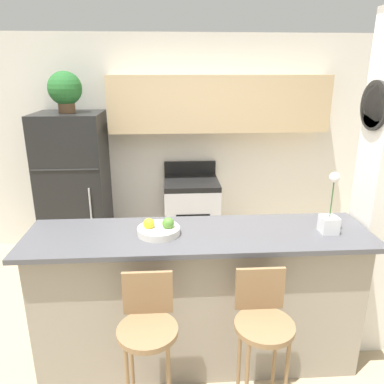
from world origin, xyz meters
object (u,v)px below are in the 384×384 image
object	(u,v)px
refrigerator	(75,188)
potted_plant_on_fridge	(65,90)
bar_stool_right	(263,327)
orchid_vase	(330,216)
bar_stool_left	(148,332)
fruit_bowl	(159,229)
stove_range	(191,216)
trash_bin	(127,248)

from	to	relation	value
refrigerator	potted_plant_on_fridge	xyz separation A→B (m)	(-0.00, 0.00, 1.09)
bar_stool_right	potted_plant_on_fridge	world-z (taller)	potted_plant_on_fridge
refrigerator	orchid_vase	size ratio (longest dim) A/B	3.93
bar_stool_left	fruit_bowl	xyz separation A→B (m)	(0.06, 0.54, 0.42)
bar_stool_left	bar_stool_right	distance (m)	0.68
stove_range	orchid_vase	world-z (taller)	orchid_vase
orchid_vase	trash_bin	distance (m)	2.47
potted_plant_on_fridge	trash_bin	distance (m)	1.86
refrigerator	bar_stool_right	distance (m)	2.84
orchid_vase	fruit_bowl	distance (m)	1.18
potted_plant_on_fridge	trash_bin	bearing A→B (deg)	-22.05
refrigerator	fruit_bowl	bearing A→B (deg)	-60.72
potted_plant_on_fridge	fruit_bowl	size ratio (longest dim) A/B	1.47
potted_plant_on_fridge	fruit_bowl	distance (m)	2.22
refrigerator	stove_range	xyz separation A→B (m)	(1.34, 0.04, -0.39)
stove_range	bar_stool_right	size ratio (longest dim) A/B	1.05
stove_range	potted_plant_on_fridge	bearing A→B (deg)	-178.27
orchid_vase	trash_bin	bearing A→B (deg)	134.97
bar_stool_right	trash_bin	world-z (taller)	bar_stool_right
fruit_bowl	trash_bin	bearing A→B (deg)	105.17
refrigerator	bar_stool_left	xyz separation A→B (m)	(0.94, -2.32, -0.17)
potted_plant_on_fridge	bar_stool_right	bearing A→B (deg)	-55.11
refrigerator	potted_plant_on_fridge	world-z (taller)	potted_plant_on_fridge
orchid_vase	fruit_bowl	world-z (taller)	orchid_vase
stove_range	bar_stool_right	distance (m)	2.39
refrigerator	fruit_bowl	world-z (taller)	refrigerator
stove_range	fruit_bowl	distance (m)	1.97
bar_stool_left	potted_plant_on_fridge	world-z (taller)	potted_plant_on_fridge
stove_range	bar_stool_right	bearing A→B (deg)	-83.24
stove_range	fruit_bowl	size ratio (longest dim) A/B	3.66
potted_plant_on_fridge	orchid_vase	distance (m)	2.95
trash_bin	orchid_vase	bearing A→B (deg)	-45.03
bar_stool_right	fruit_bowl	xyz separation A→B (m)	(-0.62, 0.54, 0.42)
refrigerator	bar_stool_right	world-z (taller)	refrigerator
bar_stool_left	trash_bin	xyz separation A→B (m)	(-0.36, 2.09, -0.49)
potted_plant_on_fridge	orchid_vase	xyz separation A→B (m)	(2.18, -1.84, -0.76)
bar_stool_left	trash_bin	world-z (taller)	bar_stool_left
refrigerator	stove_range	world-z (taller)	refrigerator
bar_stool_left	trash_bin	distance (m)	2.18
potted_plant_on_fridge	orchid_vase	world-z (taller)	potted_plant_on_fridge
bar_stool_right	fruit_bowl	world-z (taller)	fruit_bowl
orchid_vase	fruit_bowl	size ratio (longest dim) A/B	1.48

